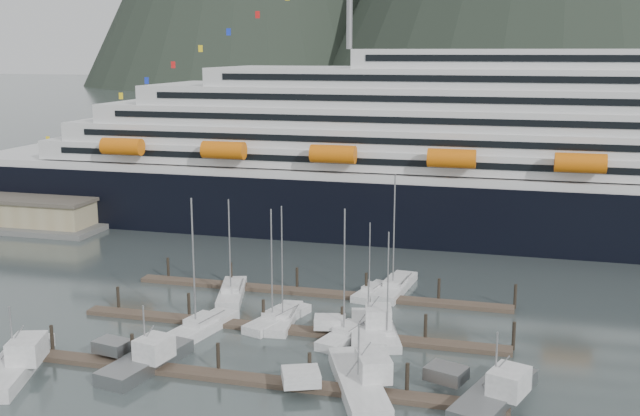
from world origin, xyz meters
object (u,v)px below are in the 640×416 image
Objects in this scene: sailboat_a at (202,328)px; trawler_a at (13,364)px; sailboat_f at (372,292)px; trawler_d at (493,393)px; cruise_ship at (593,166)px; sailboat_e at (232,293)px; sailboat_h at (386,336)px; trawler_c at (357,381)px; trawler_b at (145,359)px; sailboat_b at (278,319)px; trawler_e at (367,329)px; sailboat_g at (395,288)px; sailboat_c at (348,335)px; sailboat_d at (285,319)px.

trawler_a is at bearing 150.85° from sailboat_a.
sailboat_f is 0.78× the size of trawler_d.
cruise_ship is 16.64× the size of trawler_d.
sailboat_e is (-1.21, 11.95, -0.03)m from sailboat_a.
sailboat_e is at bearing 49.28° from sailboat_h.
trawler_a is 0.99× the size of trawler_c.
sailboat_e reaches higher than trawler_b.
trawler_a is at bearing 150.97° from sailboat_b.
trawler_e is (2.17, -13.79, 0.51)m from sailboat_f.
trawler_d is 18.40m from trawler_e.
cruise_ship is 79.76m from trawler_b.
trawler_d is at bearing -101.22° from cruise_ship.
sailboat_g is at bearing 44.53° from trawler_d.
sailboat_a reaches higher than trawler_d.
sailboat_b is at bearing -146.38° from sailboat_e.
sailboat_c reaches higher than sailboat_e.
trawler_d is (11.99, 0.56, 0.02)m from trawler_c.
cruise_ship is at bearing -62.39° from sailboat_e.
sailboat_b reaches higher than sailboat_h.
sailboat_b is 1.22× the size of trawler_e.
sailboat_g reaches higher than trawler_b.
sailboat_g is at bearing -11.40° from sailboat_h.
trawler_b is at bearing 153.08° from sailboat_g.
sailboat_c is 1.06× the size of sailboat_d.
sailboat_d is at bearing 61.77° from sailboat_h.
sailboat_c reaches higher than sailboat_b.
trawler_d is (13.24, -28.50, 0.47)m from sailboat_g.
trawler_c is (1.25, -29.06, 0.45)m from sailboat_g.
sailboat_d reaches higher than trawler_d.
trawler_a is 1.09× the size of trawler_d.
sailboat_e is 20.78m from trawler_e.
cruise_ship is 60.35m from sailboat_c.
sailboat_g is 29.09m from trawler_c.
trawler_b is at bearing 167.78° from sailboat_b.
trawler_c is (19.34, -9.60, 0.44)m from sailboat_a.
trawler_d is (32.71, 1.24, 0.02)m from trawler_b.
trawler_c is (32.35, 4.86, -0.03)m from trawler_a.
sailboat_b is at bearing -126.51° from cruise_ship.
trawler_d is at bearing -76.67° from trawler_b.
trawler_c is at bearing -122.29° from sailboat_b.
sailboat_h is 2.24m from trawler_e.
sailboat_h is at bearing -79.76° from trawler_a.
cruise_ship is 16.02× the size of sailboat_e.
sailboat_b is 1.11× the size of sailboat_h.
trawler_d reaches higher than trawler_e.
trawler_d is at bearing -93.25° from sailboat_a.
trawler_d is at bearing -135.34° from sailboat_f.
sailboat_e is 1.16× the size of trawler_e.
sailboat_e reaches higher than trawler_c.
trawler_e is at bearing -43.38° from trawler_b.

